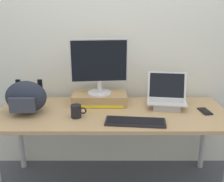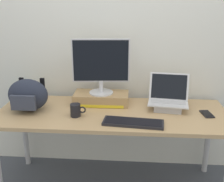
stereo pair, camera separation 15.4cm
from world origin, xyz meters
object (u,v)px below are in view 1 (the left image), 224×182
at_px(external_keyboard, 135,122).
at_px(cell_phone, 205,111).
at_px(desktop_monitor, 99,65).
at_px(messenger_backpack, 26,97).
at_px(plush_toy, 15,95).
at_px(coffee_mug, 76,111).
at_px(toner_box_yellow, 100,99).
at_px(open_laptop, 166,101).

height_order(external_keyboard, cell_phone, external_keyboard).
xyz_separation_m(desktop_monitor, cell_phone, (0.87, -0.18, -0.34)).
distance_m(messenger_backpack, plush_toy, 0.33).
bearing_deg(messenger_backpack, coffee_mug, -12.93).
xyz_separation_m(toner_box_yellow, cell_phone, (0.87, -0.19, -0.04)).
distance_m(open_laptop, messenger_backpack, 1.16).
bearing_deg(external_keyboard, coffee_mug, 172.42).
bearing_deg(messenger_backpack, external_keyboard, -13.11).
distance_m(toner_box_yellow, external_keyboard, 0.49).
distance_m(external_keyboard, coffee_mug, 0.46).
bearing_deg(messenger_backpack, plush_toy, 125.34).
relative_size(toner_box_yellow, plush_toy, 4.07).
relative_size(open_laptop, plush_toy, 3.01).
relative_size(messenger_backpack, cell_phone, 2.12).
xyz_separation_m(messenger_backpack, plush_toy, (-0.19, 0.26, -0.07)).
height_order(toner_box_yellow, messenger_backpack, messenger_backpack).
xyz_separation_m(open_laptop, messenger_backpack, (-1.15, -0.12, 0.07)).
height_order(external_keyboard, coffee_mug, coffee_mug).
distance_m(desktop_monitor, coffee_mug, 0.45).
relative_size(external_keyboard, cell_phone, 2.96).
distance_m(external_keyboard, plush_toy, 1.15).
height_order(external_keyboard, messenger_backpack, messenger_backpack).
relative_size(open_laptop, coffee_mug, 2.82).
xyz_separation_m(toner_box_yellow, messenger_backpack, (-0.58, -0.20, 0.08)).
height_order(desktop_monitor, plush_toy, desktop_monitor).
xyz_separation_m(open_laptop, coffee_mug, (-0.74, -0.22, -0.01)).
xyz_separation_m(desktop_monitor, coffee_mug, (-0.17, -0.29, -0.29)).
relative_size(toner_box_yellow, cell_phone, 3.04).
distance_m(open_laptop, cell_phone, 0.32).
relative_size(coffee_mug, cell_phone, 0.80).
bearing_deg(desktop_monitor, cell_phone, -17.09).
height_order(desktop_monitor, cell_phone, desktop_monitor).
bearing_deg(toner_box_yellow, desktop_monitor, -82.85).
xyz_separation_m(desktop_monitor, open_laptop, (0.57, -0.08, -0.29)).
bearing_deg(desktop_monitor, plush_toy, 170.04).
bearing_deg(desktop_monitor, toner_box_yellow, 91.98).
xyz_separation_m(toner_box_yellow, desktop_monitor, (0.00, -0.00, 0.30)).
bearing_deg(coffee_mug, toner_box_yellow, 60.38).
distance_m(open_laptop, external_keyboard, 0.44).
distance_m(messenger_backpack, cell_phone, 1.46).
height_order(desktop_monitor, external_keyboard, desktop_monitor).
bearing_deg(open_laptop, external_keyboard, -124.77).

